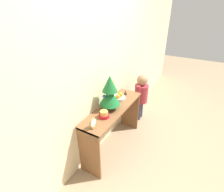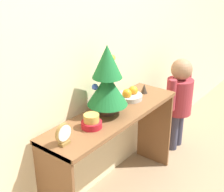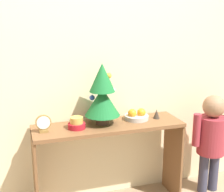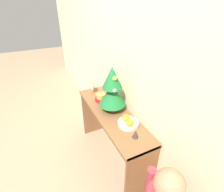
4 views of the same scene
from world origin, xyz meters
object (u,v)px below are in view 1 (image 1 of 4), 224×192
at_px(mini_tree, 110,92).
at_px(singing_bowl, 104,115).
at_px(desk_clock, 93,123).
at_px(figurine, 125,93).
at_px(fruit_bowl, 119,97).
at_px(child_figure, 141,93).

relative_size(mini_tree, singing_bowl, 3.65).
xyz_separation_m(mini_tree, singing_bowl, (-0.22, -0.04, -0.21)).
xyz_separation_m(desk_clock, figurine, (0.96, 0.04, -0.03)).
bearing_deg(fruit_bowl, singing_bowl, -173.29).
height_order(singing_bowl, figurine, singing_bowl).
xyz_separation_m(mini_tree, fruit_bowl, (0.31, 0.02, -0.22)).
xyz_separation_m(mini_tree, child_figure, (1.00, -0.09, -0.43)).
height_order(desk_clock, child_figure, child_figure).
height_order(fruit_bowl, desk_clock, desk_clock).
relative_size(mini_tree, fruit_bowl, 2.45).
bearing_deg(child_figure, fruit_bowl, 170.89).
bearing_deg(desk_clock, child_figure, -1.57).
distance_m(fruit_bowl, figurine, 0.18).
bearing_deg(singing_bowl, desk_clock, -178.33).
relative_size(desk_clock, figurine, 1.76).
bearing_deg(child_figure, mini_tree, 174.80).
bearing_deg(child_figure, desk_clock, 178.43).
height_order(fruit_bowl, child_figure, child_figure).
bearing_deg(fruit_bowl, figurine, -8.50).
bearing_deg(mini_tree, child_figure, -5.20).
height_order(mini_tree, singing_bowl, mini_tree).
relative_size(mini_tree, desk_clock, 3.61).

